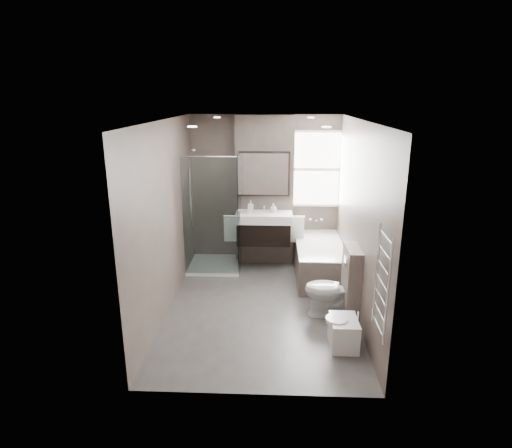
# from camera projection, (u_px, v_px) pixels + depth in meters

# --- Properties ---
(room) EXTENTS (2.70, 3.90, 2.70)m
(room) POSITION_uv_depth(u_px,v_px,m) (261.00, 219.00, 5.77)
(room) COLOR #484442
(room) RESTS_ON ground
(vanity_pier) EXTENTS (1.00, 0.25, 2.60)m
(vanity_pier) POSITION_uv_depth(u_px,v_px,m) (265.00, 191.00, 7.47)
(vanity_pier) COLOR brown
(vanity_pier) RESTS_ON ground
(vanity) EXTENTS (0.95, 0.47, 0.66)m
(vanity) POSITION_uv_depth(u_px,v_px,m) (264.00, 228.00, 7.29)
(vanity) COLOR black
(vanity) RESTS_ON vanity_pier
(mirror_cabinet) EXTENTS (0.86, 0.08, 0.76)m
(mirror_cabinet) POSITION_uv_depth(u_px,v_px,m) (264.00, 174.00, 7.21)
(mirror_cabinet) COLOR black
(mirror_cabinet) RESTS_ON vanity_pier
(towel_left) EXTENTS (0.24, 0.06, 0.44)m
(towel_left) POSITION_uv_depth(u_px,v_px,m) (231.00, 229.00, 7.30)
(towel_left) COLOR silver
(towel_left) RESTS_ON vanity_pier
(towel_right) EXTENTS (0.24, 0.06, 0.44)m
(towel_right) POSITION_uv_depth(u_px,v_px,m) (297.00, 229.00, 7.26)
(towel_right) COLOR silver
(towel_right) RESTS_ON vanity_pier
(shower_enclosure) EXTENTS (0.90, 0.90, 2.00)m
(shower_enclosure) POSITION_uv_depth(u_px,v_px,m) (220.00, 242.00, 7.32)
(shower_enclosure) COLOR white
(shower_enclosure) RESTS_ON ground
(bathtub) EXTENTS (0.75, 1.60, 0.57)m
(bathtub) POSITION_uv_depth(u_px,v_px,m) (319.00, 259.00, 7.07)
(bathtub) COLOR brown
(bathtub) RESTS_ON ground
(window) EXTENTS (0.98, 0.06, 1.33)m
(window) POSITION_uv_depth(u_px,v_px,m) (317.00, 169.00, 7.42)
(window) COLOR white
(window) RESTS_ON room
(toilet) EXTENTS (0.78, 0.50, 0.75)m
(toilet) POSITION_uv_depth(u_px,v_px,m) (332.00, 290.00, 5.77)
(toilet) COLOR white
(toilet) RESTS_ON ground
(cistern_box) EXTENTS (0.19, 0.55, 1.00)m
(cistern_box) POSITION_uv_depth(u_px,v_px,m) (351.00, 283.00, 5.71)
(cistern_box) COLOR brown
(cistern_box) RESTS_ON ground
(bidet) EXTENTS (0.39, 0.44, 0.47)m
(bidet) POSITION_uv_depth(u_px,v_px,m) (343.00, 332.00, 5.11)
(bidet) COLOR white
(bidet) RESTS_ON ground
(towel_radiator) EXTENTS (0.03, 0.49, 1.10)m
(towel_radiator) POSITION_uv_depth(u_px,v_px,m) (382.00, 283.00, 4.24)
(towel_radiator) COLOR silver
(towel_radiator) RESTS_ON room
(soap_bottle_a) EXTENTS (0.09, 0.09, 0.20)m
(soap_bottle_a) POSITION_uv_depth(u_px,v_px,m) (251.00, 206.00, 7.24)
(soap_bottle_a) COLOR white
(soap_bottle_a) RESTS_ON vanity
(soap_bottle_b) EXTENTS (0.12, 0.12, 0.15)m
(soap_bottle_b) POSITION_uv_depth(u_px,v_px,m) (273.00, 207.00, 7.27)
(soap_bottle_b) COLOR white
(soap_bottle_b) RESTS_ON vanity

